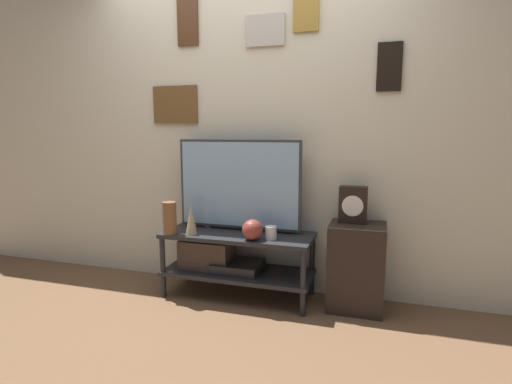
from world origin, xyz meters
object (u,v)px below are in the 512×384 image
object	(u,v)px
vase_tall_ceramic	(170,218)
candle_jar	(271,233)
vase_slim_bronze	(191,220)
vase_round_glass	(252,230)
television	(239,185)
mantel_clock	(353,205)

from	to	relation	value
vase_tall_ceramic	candle_jar	bearing A→B (deg)	6.03
candle_jar	vase_slim_bronze	bearing A→B (deg)	-175.63
vase_slim_bronze	candle_jar	xyz separation A→B (m)	(0.61, 0.05, -0.07)
vase_slim_bronze	vase_round_glass	bearing A→B (deg)	-1.86
vase_slim_bronze	candle_jar	size ratio (longest dim) A/B	2.39
vase_tall_ceramic	vase_round_glass	size ratio (longest dim) A/B	1.64
vase_tall_ceramic	candle_jar	distance (m)	0.78
television	vase_tall_ceramic	distance (m)	0.58
television	vase_slim_bronze	world-z (taller)	television
vase_slim_bronze	vase_round_glass	xyz separation A→B (m)	(0.49, -0.02, -0.04)
vase_tall_ceramic	vase_slim_bronze	bearing A→B (deg)	12.11
vase_round_glass	mantel_clock	size ratio (longest dim) A/B	0.57
vase_tall_ceramic	vase_round_glass	bearing A→B (deg)	1.67
television	mantel_clock	distance (m)	0.87
vase_tall_ceramic	mantel_clock	xyz separation A→B (m)	(1.33, 0.26, 0.13)
candle_jar	mantel_clock	size ratio (longest dim) A/B	0.36
vase_round_glass	candle_jar	world-z (taller)	vase_round_glass
television	vase_slim_bronze	xyz separation A→B (m)	(-0.30, -0.23, -0.25)
candle_jar	vase_round_glass	bearing A→B (deg)	-152.48
mantel_clock	candle_jar	bearing A→B (deg)	-162.60
television	mantel_clock	world-z (taller)	television
vase_tall_ceramic	vase_slim_bronze	distance (m)	0.17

